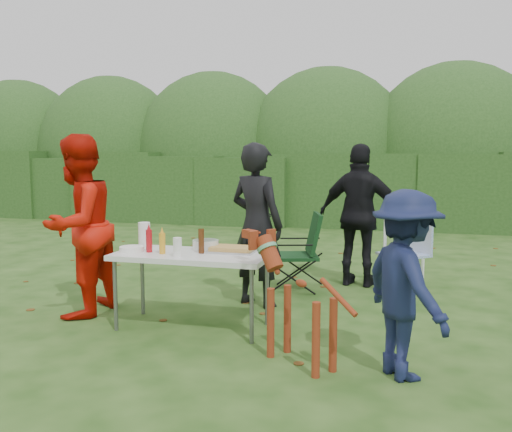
% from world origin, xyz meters
% --- Properties ---
extents(ground, '(80.00, 80.00, 0.00)m').
position_xyz_m(ground, '(0.00, 0.00, 0.00)').
color(ground, '#1E4211').
extents(hedge_row, '(22.00, 1.40, 1.70)m').
position_xyz_m(hedge_row, '(0.00, 8.00, 0.85)').
color(hedge_row, '#23471C').
rests_on(hedge_row, ground).
extents(shrub_backdrop, '(20.00, 2.60, 3.20)m').
position_xyz_m(shrub_backdrop, '(0.00, 9.60, 1.60)').
color(shrub_backdrop, '#3D6628').
rests_on(shrub_backdrop, ground).
extents(folding_table, '(1.50, 0.70, 0.74)m').
position_xyz_m(folding_table, '(0.06, -0.04, 0.69)').
color(folding_table, silver).
rests_on(folding_table, ground).
extents(person_cook, '(0.78, 0.65, 1.82)m').
position_xyz_m(person_cook, '(0.45, 0.91, 0.91)').
color(person_cook, black).
rests_on(person_cook, ground).
extents(person_red_jacket, '(0.78, 0.97, 1.90)m').
position_xyz_m(person_red_jacket, '(-1.24, 0.05, 0.95)').
color(person_red_jacket, red).
rests_on(person_red_jacket, ground).
extents(person_black_puffy, '(1.13, 0.60, 1.83)m').
position_xyz_m(person_black_puffy, '(1.49, 2.15, 0.92)').
color(person_black_puffy, black).
rests_on(person_black_puffy, ground).
extents(child, '(0.95, 1.07, 1.43)m').
position_xyz_m(child, '(2.06, -0.71, 0.72)').
color(child, '#141C40').
rests_on(child, ground).
extents(dog, '(1.11, 0.98, 1.01)m').
position_xyz_m(dog, '(1.25, -0.68, 0.51)').
color(dog, maroon).
rests_on(dog, ground).
extents(camping_chair, '(0.77, 0.77, 0.98)m').
position_xyz_m(camping_chair, '(0.74, 1.69, 0.49)').
color(camping_chair, '#113516').
rests_on(camping_chair, ground).
extents(lawn_chair, '(0.78, 0.78, 0.94)m').
position_xyz_m(lawn_chair, '(2.04, 2.17, 0.47)').
color(lawn_chair, '#3865BD').
rests_on(lawn_chair, ground).
extents(food_tray, '(0.45, 0.30, 0.02)m').
position_xyz_m(food_tray, '(0.42, 0.12, 0.75)').
color(food_tray, '#B7B7BA').
rests_on(food_tray, folding_table).
extents(focaccia_bread, '(0.40, 0.26, 0.04)m').
position_xyz_m(focaccia_bread, '(0.42, 0.12, 0.78)').
color(focaccia_bread, tan).
rests_on(focaccia_bread, food_tray).
extents(mustard_bottle, '(0.06, 0.06, 0.20)m').
position_xyz_m(mustard_bottle, '(-0.20, -0.14, 0.84)').
color(mustard_bottle, gold).
rests_on(mustard_bottle, folding_table).
extents(ketchup_bottle, '(0.06, 0.06, 0.22)m').
position_xyz_m(ketchup_bottle, '(-0.36, -0.09, 0.85)').
color(ketchup_bottle, '#B0121A').
rests_on(ketchup_bottle, folding_table).
extents(beer_bottle, '(0.06, 0.06, 0.24)m').
position_xyz_m(beer_bottle, '(0.15, -0.02, 0.86)').
color(beer_bottle, '#47230F').
rests_on(beer_bottle, folding_table).
extents(paper_towel_roll, '(0.12, 0.12, 0.26)m').
position_xyz_m(paper_towel_roll, '(-0.53, 0.13, 0.87)').
color(paper_towel_roll, white).
rests_on(paper_towel_roll, folding_table).
extents(cup_stack, '(0.08, 0.08, 0.18)m').
position_xyz_m(cup_stack, '(0.00, -0.24, 0.83)').
color(cup_stack, white).
rests_on(cup_stack, folding_table).
extents(pasta_bowl, '(0.26, 0.26, 0.10)m').
position_xyz_m(pasta_bowl, '(0.12, 0.17, 0.79)').
color(pasta_bowl, silver).
rests_on(pasta_bowl, folding_table).
extents(plate_stack, '(0.24, 0.24, 0.05)m').
position_xyz_m(plate_stack, '(-0.54, -0.11, 0.77)').
color(plate_stack, white).
rests_on(plate_stack, folding_table).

